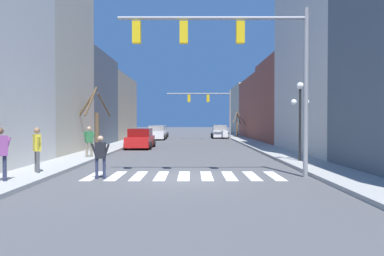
{
  "coord_description": "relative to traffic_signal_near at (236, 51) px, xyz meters",
  "views": [
    {
      "loc": [
        0.32,
        -14.19,
        2.18
      ],
      "look_at": [
        0.34,
        19.01,
        1.56
      ],
      "focal_mm": 35.0,
      "sensor_mm": 36.0,
      "label": 1
    }
  ],
  "objects": [
    {
      "name": "ground_plane",
      "position": [
        -2.05,
        -0.31,
        -4.89
      ],
      "size": [
        240.0,
        240.0,
        0.0
      ],
      "primitive_type": "plane",
      "color": "#4C4C4F"
    },
    {
      "name": "sidewalk_left",
      "position": [
        -8.11,
        -0.31,
        -4.82
      ],
      "size": [
        2.16,
        90.0,
        0.15
      ],
      "color": "#9E9E99",
      "rests_on": "ground_plane"
    },
    {
      "name": "sidewalk_right",
      "position": [
        4.02,
        -0.31,
        -4.82
      ],
      "size": [
        2.16,
        90.0,
        0.15
      ],
      "color": "#9E9E99",
      "rests_on": "ground_plane"
    },
    {
      "name": "building_row_left",
      "position": [
        -12.19,
        12.92,
        0.03
      ],
      "size": [
        6.0,
        42.27,
        12.47
      ],
      "color": "beige",
      "rests_on": "ground_plane"
    },
    {
      "name": "building_row_right",
      "position": [
        8.1,
        20.83,
        -0.15
      ],
      "size": [
        6.0,
        58.0,
        13.06
      ],
      "color": "#515B66",
      "rests_on": "ground_plane"
    },
    {
      "name": "crosswalk_stripes",
      "position": [
        -2.05,
        0.32,
        -4.89
      ],
      "size": [
        7.65,
        2.6,
        0.01
      ],
      "color": "white",
      "rests_on": "ground_plane"
    },
    {
      "name": "traffic_signal_near",
      "position": [
        0.0,
        0.0,
        0.0
      ],
      "size": [
        7.37,
        0.28,
        6.56
      ],
      "color": "gray",
      "rests_on": "ground_plane"
    },
    {
      "name": "traffic_signal_far",
      "position": [
        0.45,
        28.85,
        -0.67
      ],
      "size": [
        7.42,
        0.28,
        5.76
      ],
      "color": "gray",
      "rests_on": "ground_plane"
    },
    {
      "name": "street_lamp_right_corner",
      "position": [
        3.81,
        4.63,
        -1.89
      ],
      "size": [
        0.95,
        0.36,
        4.02
      ],
      "color": "black",
      "rests_on": "sidewalk_right"
    },
    {
      "name": "car_parked_left_far",
      "position": [
        -5.83,
        29.31,
        -4.12
      ],
      "size": [
        2.15,
        4.75,
        1.65
      ],
      "rotation": [
        0.0,
        0.0,
        1.57
      ],
      "color": "white",
      "rests_on": "ground_plane"
    },
    {
      "name": "car_parked_right_mid",
      "position": [
        -5.86,
        15.39,
        -4.15
      ],
      "size": [
        2.09,
        4.71,
        1.58
      ],
      "rotation": [
        0.0,
        0.0,
        1.57
      ],
      "color": "red",
      "rests_on": "ground_plane"
    },
    {
      "name": "car_parked_right_near",
      "position": [
        1.79,
        33.53,
        -4.11
      ],
      "size": [
        2.04,
        4.63,
        1.68
      ],
      "rotation": [
        0.0,
        0.0,
        1.57
      ],
      "color": "white",
      "rests_on": "ground_plane"
    },
    {
      "name": "car_parked_left_mid",
      "position": [
        -5.93,
        35.09,
        -4.13
      ],
      "size": [
        1.96,
        4.19,
        1.64
      ],
      "rotation": [
        0.0,
        0.0,
        1.57
      ],
      "color": "silver",
      "rests_on": "ground_plane"
    },
    {
      "name": "pedestrian_crossing_street",
      "position": [
        -5.18,
        -0.46,
        -3.93
      ],
      "size": [
        0.7,
        0.23,
        1.63
      ],
      "rotation": [
        0.0,
        0.0,
        3.2
      ],
      "color": "#282D47",
      "rests_on": "ground_plane"
    },
    {
      "name": "pedestrian_on_right_sidewalk",
      "position": [
        -7.85,
        0.23,
        -3.69
      ],
      "size": [
        0.51,
        0.68,
        1.78
      ],
      "rotation": [
        0.0,
        0.0,
        2.17
      ],
      "color": "#4C4C51",
      "rests_on": "sidewalk_left"
    },
    {
      "name": "pedestrian_waiting_at_curb",
      "position": [
        -7.55,
        6.6,
        -3.72
      ],
      "size": [
        0.57,
        0.6,
        1.72
      ],
      "rotation": [
        0.0,
        0.0,
        0.82
      ],
      "color": "#7A705B",
      "rests_on": "sidewalk_left"
    },
    {
      "name": "pedestrian_on_left_sidewalk",
      "position": [
        -8.15,
        -2.04,
        -3.66
      ],
      "size": [
        0.51,
        0.71,
        1.83
      ],
      "rotation": [
        0.0,
        0.0,
        0.99
      ],
      "color": "#282D47",
      "rests_on": "sidewalk_left"
    },
    {
      "name": "street_tree_right_mid",
      "position": [
        -8.17,
        10.4,
        -2.69
      ],
      "size": [
        1.95,
        2.7,
        4.33
      ],
      "color": "brown",
      "rests_on": "sidewalk_left"
    },
    {
      "name": "street_tree_left_mid",
      "position": [
        4.13,
        33.49,
        -3.17
      ],
      "size": [
        1.6,
        2.38,
        3.35
      ],
      "color": "brown",
      "rests_on": "sidewalk_right"
    }
  ]
}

